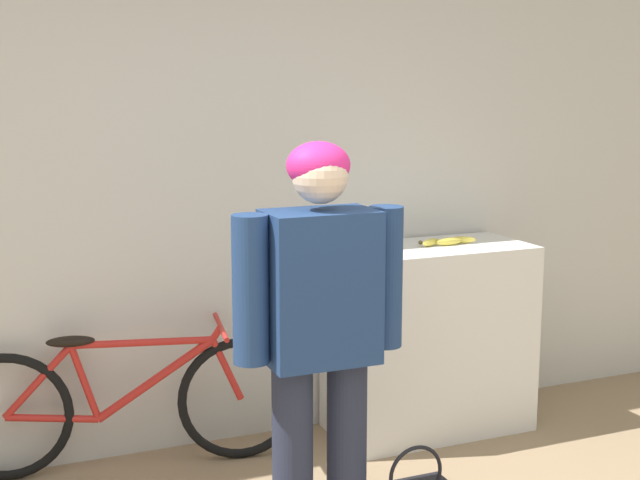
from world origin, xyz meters
name	(u,v)px	position (x,y,z in m)	size (l,w,h in m)	color
wall_back	(185,190)	(0.00, 2.35, 1.30)	(8.00, 0.07, 2.60)	silver
side_shelf	(429,338)	(1.21, 2.04, 0.49)	(1.03, 0.52, 0.99)	white
person	(320,319)	(0.19, 1.12, 0.94)	(0.68, 0.26, 1.61)	#23283D
bicycle	(126,402)	(-0.36, 2.15, 0.33)	(1.68, 0.47, 0.68)	black
banana	(447,241)	(1.29, 2.03, 1.01)	(0.33, 0.09, 0.04)	#EAD64C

